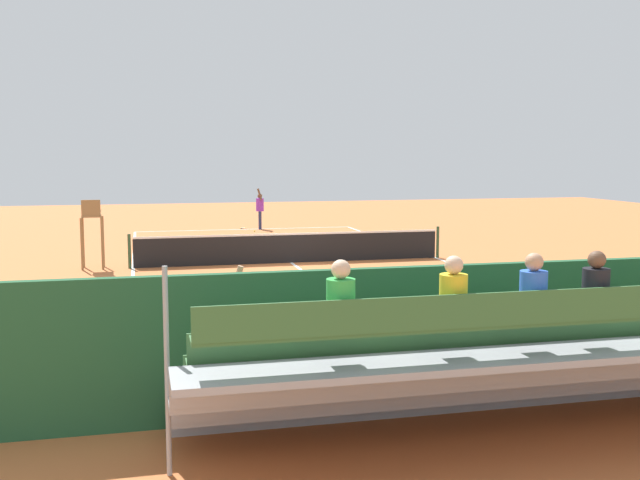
% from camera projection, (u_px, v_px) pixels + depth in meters
% --- Properties ---
extents(ground_plane, '(60.00, 60.00, 0.00)m').
position_uv_depth(ground_plane, '(291.00, 263.00, 24.30)').
color(ground_plane, '#C66B38').
extents(court_line_markings, '(10.10, 22.20, 0.01)m').
position_uv_depth(court_line_markings, '(291.00, 262.00, 24.34)').
color(court_line_markings, white).
rests_on(court_line_markings, ground).
extents(tennis_net, '(10.30, 0.10, 1.07)m').
position_uv_depth(tennis_net, '(291.00, 247.00, 24.25)').
color(tennis_net, black).
rests_on(tennis_net, ground).
extents(backdrop_wall, '(18.00, 0.16, 2.00)m').
position_uv_depth(backdrop_wall, '(484.00, 333.00, 10.67)').
color(backdrop_wall, '#235633').
rests_on(backdrop_wall, ground).
extents(bleacher_stand, '(9.06, 2.40, 2.48)m').
position_uv_depth(bleacher_stand, '(545.00, 359.00, 9.38)').
color(bleacher_stand, '#9EA0A5').
rests_on(bleacher_stand, ground).
extents(umpire_chair, '(0.67, 0.67, 2.14)m').
position_uv_depth(umpire_chair, '(92.00, 226.00, 22.91)').
color(umpire_chair, olive).
rests_on(umpire_chair, ground).
extents(courtside_bench, '(1.80, 0.40, 0.93)m').
position_uv_depth(courtside_bench, '(556.00, 344.00, 11.80)').
color(courtside_bench, '#234C2D').
rests_on(courtside_bench, ground).
extents(equipment_bag, '(0.90, 0.36, 0.36)m').
position_uv_depth(equipment_bag, '(449.00, 377.00, 11.28)').
color(equipment_bag, '#334C8C').
rests_on(equipment_bag, ground).
extents(tennis_player, '(0.42, 0.55, 1.93)m').
position_uv_depth(tennis_player, '(260.00, 208.00, 34.85)').
color(tennis_player, navy).
rests_on(tennis_player, ground).
extents(tennis_racket, '(0.40, 0.58, 0.03)m').
position_uv_depth(tennis_racket, '(243.00, 228.00, 35.43)').
color(tennis_racket, black).
rests_on(tennis_racket, ground).
extents(tennis_ball_near, '(0.07, 0.07, 0.07)m').
position_uv_depth(tennis_ball_near, '(255.00, 231.00, 33.84)').
color(tennis_ball_near, '#CCDB33').
rests_on(tennis_ball_near, ground).
extents(tennis_ball_far, '(0.07, 0.07, 0.07)m').
position_uv_depth(tennis_ball_far, '(281.00, 235.00, 32.29)').
color(tennis_ball_far, '#CCDB33').
rests_on(tennis_ball_far, ground).
extents(line_judge, '(0.43, 0.55, 1.93)m').
position_uv_depth(line_judge, '(235.00, 330.00, 10.79)').
color(line_judge, '#232328').
rests_on(line_judge, ground).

